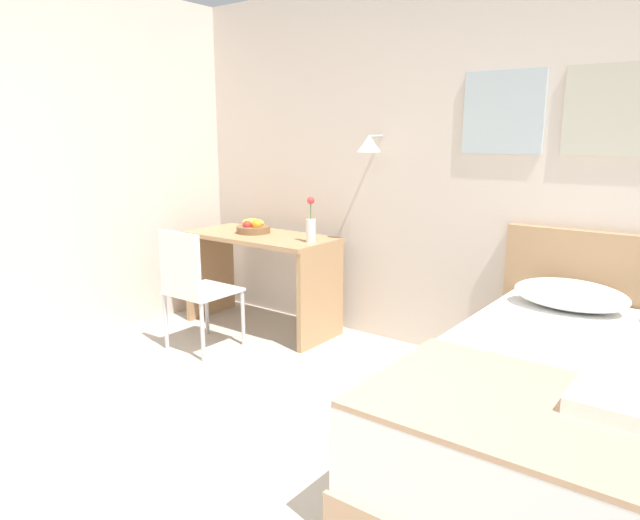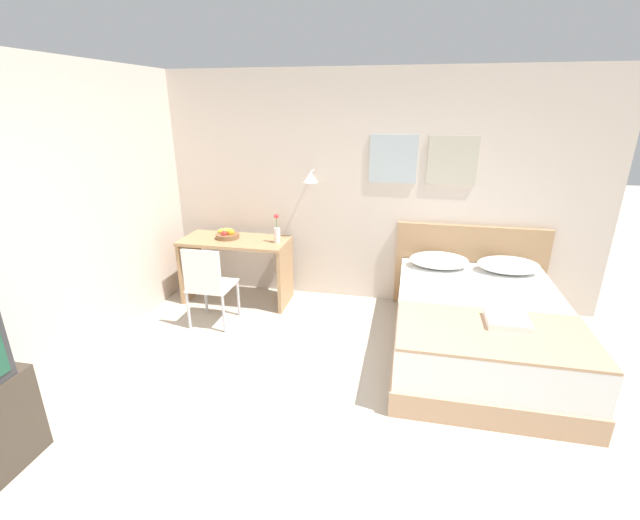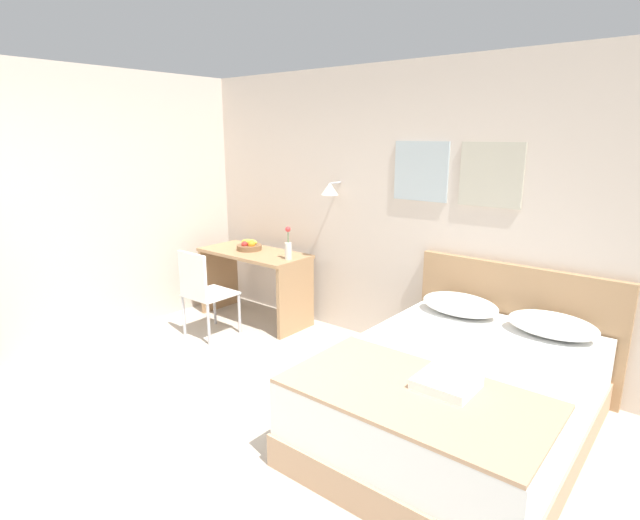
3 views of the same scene
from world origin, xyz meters
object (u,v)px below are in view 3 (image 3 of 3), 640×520
at_px(bed, 457,398).
at_px(fruit_bowl, 249,246).
at_px(pillow_left, 460,305).
at_px(pillow_right, 552,325).
at_px(folded_towel_near_foot, 446,383).
at_px(desk_chair, 202,288).
at_px(throw_blanket, 415,393).
at_px(headboard, 513,324).
at_px(desk, 255,272).
at_px(flower_vase, 288,247).

bearing_deg(bed, fruit_bowl, 165.39).
relative_size(pillow_left, fruit_bowl, 2.31).
relative_size(pillow_right, folded_towel_near_foot, 1.95).
xyz_separation_m(pillow_right, desk_chair, (-3.09, -0.79, -0.13)).
relative_size(bed, pillow_right, 3.27).
bearing_deg(throw_blanket, fruit_bowl, 154.48).
distance_m(bed, desk_chair, 2.74).
xyz_separation_m(headboard, folded_towel_near_foot, (0.12, -1.53, 0.13)).
xyz_separation_m(pillow_left, fruit_bowl, (-2.44, -0.07, 0.16)).
distance_m(pillow_left, folded_towel_near_foot, 1.35).
height_order(folded_towel_near_foot, fruit_bowl, fruit_bowl).
relative_size(bed, desk_chair, 2.31).
distance_m(headboard, folded_towel_near_foot, 1.54).
height_order(folded_towel_near_foot, desk, desk).
bearing_deg(pillow_right, flower_vase, -177.45).
distance_m(bed, headboard, 1.09).
distance_m(pillow_left, fruit_bowl, 2.44).
bearing_deg(headboard, bed, -90.00).
xyz_separation_m(pillow_left, flower_vase, (-1.81, -0.11, 0.24)).
height_order(pillow_right, flower_vase, flower_vase).
distance_m(bed, pillow_left, 0.95).
relative_size(throw_blanket, desk, 1.19).
height_order(pillow_right, desk, desk).
relative_size(desk, desk_chair, 1.39).
xyz_separation_m(headboard, flower_vase, (-2.17, -0.39, 0.41)).
distance_m(throw_blanket, folded_towel_near_foot, 0.19).
bearing_deg(bed, headboard, 90.00).
bearing_deg(headboard, throw_blanket, -90.00).
relative_size(desk_chair, flower_vase, 2.65).
height_order(desk_chair, flower_vase, flower_vase).
xyz_separation_m(bed, throw_blanket, (0.00, -0.61, 0.30)).
bearing_deg(throw_blanket, flower_vase, 149.22).
xyz_separation_m(throw_blanket, folded_towel_near_foot, (0.12, 0.15, 0.04)).
bearing_deg(headboard, pillow_left, -142.61).
bearing_deg(fruit_bowl, throw_blanket, -25.52).
xyz_separation_m(pillow_left, throw_blanket, (0.36, -1.40, -0.07)).
bearing_deg(desk, desk_chair, -93.01).
xyz_separation_m(throw_blanket, fruit_bowl, (-2.80, 1.33, 0.23)).
height_order(headboard, throw_blanket, headboard).
xyz_separation_m(bed, pillow_left, (-0.36, 0.80, 0.37)).
height_order(bed, desk_chair, desk_chair).
relative_size(desk, flower_vase, 3.69).
distance_m(throw_blanket, fruit_bowl, 3.11).
xyz_separation_m(pillow_right, desk, (-3.05, -0.10, -0.11)).
height_order(bed, fruit_bowl, fruit_bowl).
relative_size(throw_blanket, folded_towel_near_foot, 4.57).
bearing_deg(pillow_right, fruit_bowl, -178.73).
relative_size(throw_blanket, desk_chair, 1.66).
xyz_separation_m(folded_towel_near_foot, flower_vase, (-2.29, 1.15, 0.27)).
bearing_deg(desk_chair, bed, -0.28).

